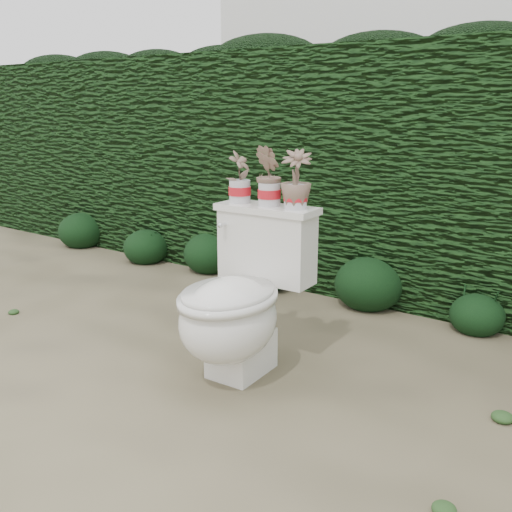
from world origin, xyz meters
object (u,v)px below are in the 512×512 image
Objects in this scene: toilet at (239,303)px; potted_plant_center at (269,177)px; potted_plant_right at (296,181)px; potted_plant_left at (240,178)px.

potted_plant_center is (0.00, 0.24, 0.56)m from toilet.
potted_plant_center reaches higher than potted_plant_right.
potted_plant_right is (0.14, 0.01, -0.01)m from potted_plant_center.
potted_plant_right is (0.31, 0.01, 0.01)m from potted_plant_left.
potted_plant_right reaches higher than potted_plant_left.
toilet is 0.61m from potted_plant_left.
potted_plant_center is at bearing 86.76° from toilet.
toilet is at bearing -141.11° from potted_plant_left.
toilet is 0.61m from potted_plant_center.
potted_plant_center is at bearing -84.31° from potted_plant_left.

